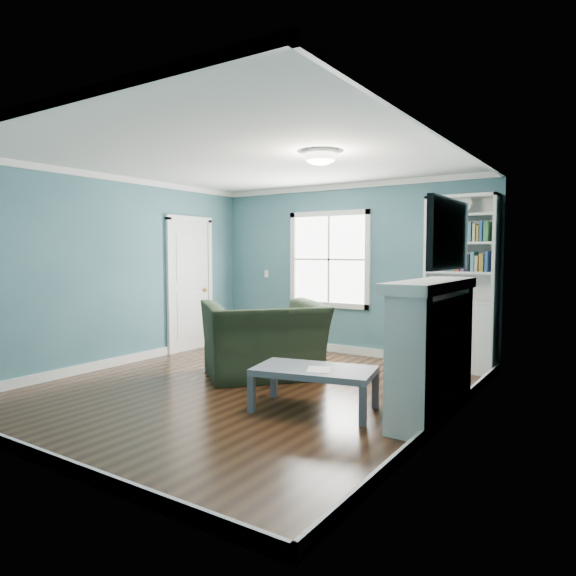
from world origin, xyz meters
The scene contains 13 objects.
floor centered at (0.00, 0.00, 0.00)m, with size 5.00×5.00×0.00m, color black.
room_walls centered at (0.00, 0.00, 1.58)m, with size 5.00×5.00×5.00m.
trim centered at (0.00, 0.00, 1.24)m, with size 4.50×5.00×2.60m.
window centered at (-0.30, 2.49, 1.45)m, with size 1.40×0.06×1.50m.
bookshelf centered at (1.77, 2.30, 0.92)m, with size 0.90×0.35×2.31m.
fireplace centered at (2.08, 0.20, 0.64)m, with size 0.44×1.58×1.30m.
tv centered at (2.20, 0.20, 1.72)m, with size 0.06×1.10×0.65m, color black.
door centered at (-2.22, 1.40, 1.07)m, with size 0.12×0.98×2.17m.
ceiling_fixture centered at (0.90, 0.10, 2.55)m, with size 0.38×0.38×0.15m.
light_switch centered at (-1.50, 2.48, 1.20)m, with size 0.08×0.01×0.12m, color white.
recliner centered at (-0.20, 0.61, 0.63)m, with size 1.43×0.93×1.25m, color black.
coffee_table centered at (1.04, -0.24, 0.37)m, with size 1.28×0.87×0.42m.
paper_sheet centered at (1.12, -0.29, 0.43)m, with size 0.22×0.29×0.00m, color white.
Camera 1 is at (3.56, -4.55, 1.56)m, focal length 32.00 mm.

